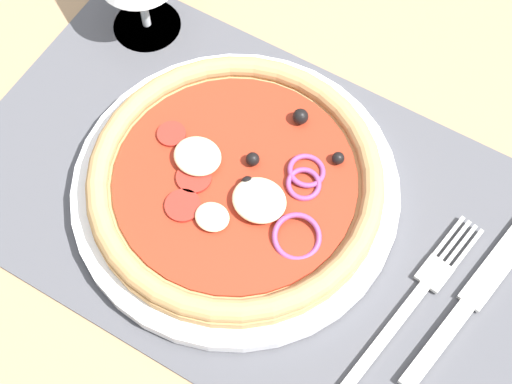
# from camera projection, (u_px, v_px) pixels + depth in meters

# --- Properties ---
(ground_plane) EXTENTS (1.90, 1.40, 0.02)m
(ground_plane) POSITION_uv_depth(u_px,v_px,m) (265.00, 217.00, 0.66)
(ground_plane) COLOR #9E7A56
(placemat) EXTENTS (0.52, 0.30, 0.00)m
(placemat) POSITION_uv_depth(u_px,v_px,m) (265.00, 210.00, 0.65)
(placemat) COLOR #4C4C51
(placemat) RESTS_ON ground_plane
(plate) EXTENTS (0.27, 0.27, 0.01)m
(plate) POSITION_uv_depth(u_px,v_px,m) (238.00, 187.00, 0.65)
(plate) COLOR white
(plate) RESTS_ON placemat
(pizza) EXTENTS (0.24, 0.24, 0.03)m
(pizza) POSITION_uv_depth(u_px,v_px,m) (238.00, 178.00, 0.63)
(pizza) COLOR tan
(pizza) RESTS_ON plate
(fork) EXTENTS (0.04, 0.18, 0.00)m
(fork) POSITION_uv_depth(u_px,v_px,m) (417.00, 295.00, 0.61)
(fork) COLOR silver
(fork) RESTS_ON placemat
(knife) EXTENTS (0.05, 0.20, 0.01)m
(knife) POSITION_uv_depth(u_px,v_px,m) (481.00, 287.00, 0.61)
(knife) COLOR silver
(knife) RESTS_ON placemat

